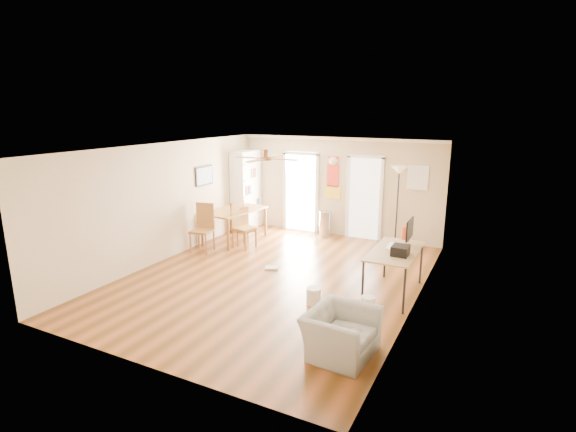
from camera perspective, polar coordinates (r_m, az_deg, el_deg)
The scene contains 29 objects.
floor at distance 8.90m, azimuth -1.75°, elevation -8.04°, with size 7.00×7.00×0.00m, color brown.
ceiling at distance 8.29m, azimuth -1.89°, elevation 8.88°, with size 5.50×7.00×0.00m, color silver, non-canonical shape.
wall_back at distance 11.63m, azimuth 6.45°, elevation 3.78°, with size 5.50×0.04×2.60m, color beige, non-canonical shape.
wall_front at distance 5.81m, azimuth -18.65°, elevation -7.23°, with size 5.50×0.04×2.60m, color beige, non-canonical shape.
wall_left at distance 10.08m, azimuth -15.71°, elevation 1.78°, with size 0.04×7.00×2.60m, color beige, non-canonical shape.
wall_right at distance 7.62m, azimuth 16.69°, elevation -2.10°, with size 0.04×7.00×2.60m, color beige, non-canonical shape.
crown_molding at distance 8.29m, azimuth -1.89°, elevation 8.61°, with size 5.50×7.00×0.08m, color white, non-canonical shape.
kitchen_doorway at distance 12.06m, azimuth 1.71°, elevation 3.01°, with size 0.90×0.10×2.10m, color white, non-canonical shape.
bathroom_doorway at distance 11.43m, azimuth 9.92°, elevation 2.20°, with size 0.80×0.10×2.10m, color white, non-canonical shape.
wall_decal at distance 11.61m, azimuth 5.87°, elevation 5.03°, with size 0.46×0.03×1.10m, color red.
ac_grille at distance 11.01m, azimuth 16.53°, elevation 4.83°, with size 0.50×0.04×0.60m, color white.
framed_poster at distance 11.05m, azimuth -10.87°, elevation 5.19°, with size 0.04×0.66×0.48m, color black.
ceiling_fan at distance 8.04m, azimuth -2.91°, elevation 7.50°, with size 1.24×1.24×0.20m, color #593819, non-canonical shape.
bookshelf at distance 12.31m, azimuth -5.46°, elevation 3.38°, with size 0.44×0.98×2.19m, color white, non-canonical shape.
dining_table at distance 11.32m, azimuth -6.94°, elevation -1.16°, with size 0.97×1.62×0.81m, color #A87336, non-canonical shape.
dining_chair_right_a at distance 10.77m, azimuth -5.39°, elevation -1.52°, with size 0.39×0.39×0.95m, color #A57335, non-canonical shape.
dining_chair_right_b at distance 10.65m, azimuth -5.73°, elevation -1.27°, with size 0.45×0.45×1.10m, color #A77635, non-canonical shape.
dining_chair_near at distance 10.51m, azimuth -11.18°, elevation -1.59°, with size 0.47×0.47×1.13m, color olive, non-canonical shape.
trash_can at distance 11.65m, azimuth 4.85°, elevation -1.01°, with size 0.31×0.31×0.68m, color #A8A8AA.
torchiere_lamp at distance 10.90m, azimuth 14.02°, elevation 1.13°, with size 0.37×0.37×1.99m, color black, non-canonical shape.
computer_desk at distance 8.25m, azimuth 13.60°, elevation -7.13°, with size 0.78×1.57×0.84m, color #A38758, non-canonical shape.
imac at distance 8.37m, azimuth 15.55°, elevation -2.10°, with size 0.07×0.54×0.50m, color black, non-canonical shape.
keyboard at distance 8.32m, azimuth 13.37°, elevation -3.81°, with size 0.14×0.44×0.02m, color white.
printer at distance 7.85m, azimuth 14.44°, elevation -4.36°, with size 0.28×0.33×0.17m, color black.
orange_bottle at distance 8.77m, azimuth 14.88°, elevation -2.16°, with size 0.09×0.09×0.26m, color #DF4313.
wastebasket_a at distance 7.74m, azimuth 3.35°, elevation -10.37°, with size 0.25×0.25×0.29m, color white.
wastebasket_b at distance 7.56m, azimuth 10.38°, elevation -11.25°, with size 0.24×0.24×0.28m, color white.
floor_cloth at distance 9.36m, azimuth -2.14°, elevation -6.78°, with size 0.27×0.21×0.04m, color #A7A8A3.
armchair at distance 6.26m, azimuth 6.87°, elevation -14.91°, with size 0.98×0.85×0.63m, color #979893.
Camera 1 is at (3.95, -7.25, 3.32)m, focal length 27.29 mm.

